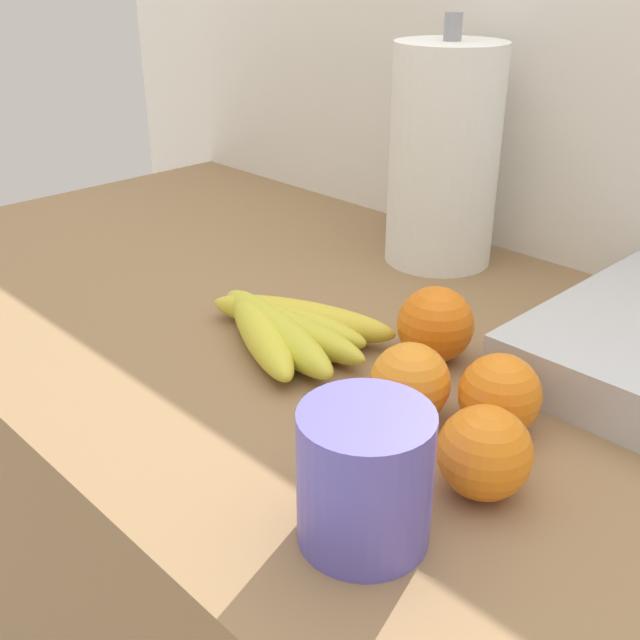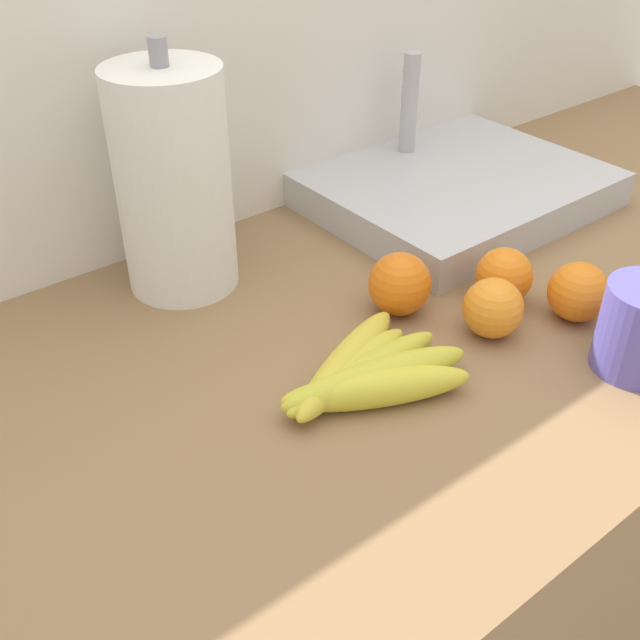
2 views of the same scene
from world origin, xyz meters
The scene contains 7 objects.
banana_bunch centered at (-0.22, -0.06, 0.87)m, with size 0.21×0.16×0.04m.
orange_back_right centered at (0.01, -0.04, 0.89)m, with size 0.07×0.07×0.07m, color orange.
orange_front centered at (-0.10, 0.02, 0.89)m, with size 0.07×0.07×0.07m, color orange.
orange_far_right centered at (-0.05, -0.08, 0.89)m, with size 0.07×0.07×0.07m, color orange.
orange_right centered at (0.05, -0.11, 0.89)m, with size 0.07×0.07×0.07m, color orange.
paper_towel_roll centered at (-0.25, 0.23, 0.98)m, with size 0.13×0.13×0.29m.
mug centered at (0.02, -0.21, 0.90)m, with size 0.09×0.09×0.09m, color #5D56BF.
Camera 1 is at (0.28, -0.50, 1.20)m, focal length 42.83 mm.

